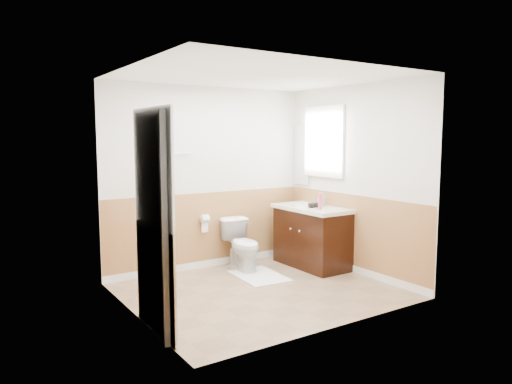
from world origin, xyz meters
TOP-DOWN VIEW (x-y plane):
  - floor at (0.00, 0.00)m, footprint 3.00×3.00m
  - ceiling at (0.00, 0.00)m, footprint 3.00×3.00m
  - wall_back at (0.00, 1.30)m, footprint 3.00×0.00m
  - wall_front at (0.00, -1.30)m, footprint 3.00×0.00m
  - wall_left at (-1.50, 0.00)m, footprint 0.00×3.00m
  - wall_right at (1.50, 0.00)m, footprint 0.00×3.00m
  - wainscot_back at (0.00, 1.29)m, footprint 3.00×0.00m
  - wainscot_front at (0.00, -1.29)m, footprint 3.00×0.00m
  - wainscot_left at (-1.49, 0.00)m, footprint 0.00×2.60m
  - wainscot_right at (1.49, 0.00)m, footprint 0.00×2.60m
  - toilet at (0.30, 0.89)m, footprint 0.44×0.71m
  - bath_mat at (0.30, 0.48)m, footprint 0.61×0.84m
  - vanity_cabinet at (1.21, 0.52)m, footprint 0.55×1.10m
  - vanity_knob_left at (0.91, 0.42)m, footprint 0.03×0.03m
  - vanity_knob_right at (0.91, 0.62)m, footprint 0.03×0.03m
  - countertop at (1.20, 0.52)m, footprint 0.60×1.15m
  - sink_basin at (1.21, 0.67)m, footprint 0.36×0.36m
  - faucet at (1.39, 0.67)m, footprint 0.02×0.02m
  - lotion_bottle at (1.11, 0.24)m, footprint 0.05×0.05m
  - soap_dispenser at (1.33, 0.47)m, footprint 0.11×0.11m
  - hair_dryer_body at (1.16, 0.43)m, footprint 0.14×0.07m
  - hair_dryer_handle at (1.13, 0.41)m, footprint 0.03×0.03m
  - mirror_panel at (1.48, 1.10)m, footprint 0.02×0.35m
  - window_frame at (1.47, 0.59)m, footprint 0.04×0.80m
  - window_glass at (1.49, 0.59)m, footprint 0.01×0.70m
  - door at (-1.40, -0.45)m, footprint 0.29×0.78m
  - door_frame at (-1.48, -0.45)m, footprint 0.02×0.92m
  - door_knob at (-1.34, -0.12)m, footprint 0.06×0.06m
  - towel_bar at (-0.55, 1.25)m, footprint 0.62×0.02m
  - tp_holder_bar at (-0.10, 1.23)m, footprint 0.14×0.02m
  - tp_roll at (-0.10, 1.23)m, footprint 0.10×0.11m
  - tp_sheet at (-0.10, 1.23)m, footprint 0.10×0.01m

SIDE VIEW (x-z plane):
  - floor at x=0.00m, z-range 0.00..0.00m
  - bath_mat at x=0.30m, z-range 0.00..0.02m
  - toilet at x=0.30m, z-range 0.00..0.69m
  - vanity_cabinet at x=1.21m, z-range 0.00..0.80m
  - wainscot_back at x=0.00m, z-range -1.00..2.00m
  - wainscot_front at x=0.00m, z-range -1.00..2.00m
  - wainscot_left at x=-1.49m, z-range -0.80..1.80m
  - wainscot_right at x=1.49m, z-range -0.80..1.80m
  - vanity_knob_left at x=0.91m, z-range 0.53..0.57m
  - vanity_knob_right at x=0.91m, z-range 0.53..0.57m
  - tp_sheet at x=-0.10m, z-range 0.51..0.67m
  - tp_holder_bar at x=-0.10m, z-range 0.69..0.71m
  - tp_roll at x=-0.10m, z-range 0.64..0.76m
  - countertop at x=1.20m, z-range 0.80..0.85m
  - hair_dryer_handle at x=1.13m, z-range 0.82..0.89m
  - sink_basin at x=1.21m, z-range 0.85..0.87m
  - hair_dryer_body at x=1.16m, z-range 0.85..0.92m
  - faucet at x=1.39m, z-range 0.85..0.99m
  - soap_dispenser at x=1.33m, z-range 0.85..1.04m
  - door_knob at x=-1.34m, z-range 0.92..0.98m
  - lotion_bottle at x=1.11m, z-range 0.85..1.07m
  - door at x=-1.40m, z-range 0.00..2.04m
  - door_frame at x=-1.48m, z-range -0.02..2.08m
  - wall_back at x=0.00m, z-range -0.25..2.75m
  - wall_front at x=0.00m, z-range -0.25..2.75m
  - wall_left at x=-1.50m, z-range -0.25..2.75m
  - wall_right at x=1.50m, z-range -0.25..2.75m
  - mirror_panel at x=1.48m, z-range 1.10..2.00m
  - towel_bar at x=-0.55m, z-range 1.59..1.61m
  - window_frame at x=1.47m, z-range 1.25..2.25m
  - window_glass at x=1.49m, z-range 1.30..2.20m
  - ceiling at x=0.00m, z-range 2.50..2.50m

